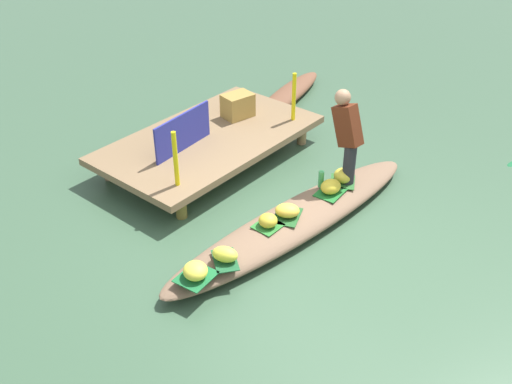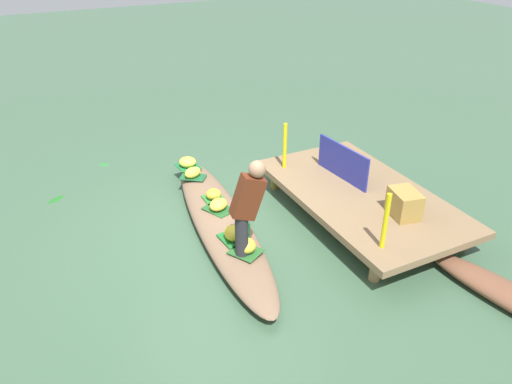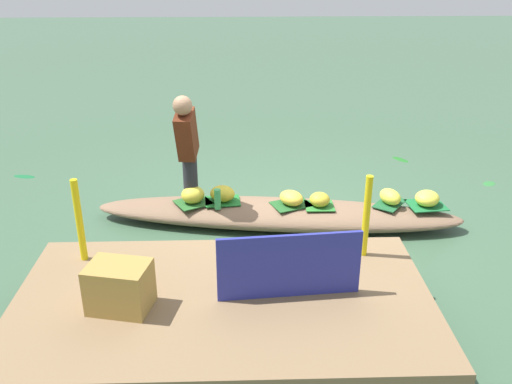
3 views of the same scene
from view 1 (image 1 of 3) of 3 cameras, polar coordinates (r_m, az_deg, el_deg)
canal_water at (r=7.28m, az=3.90°, el=-3.52°), size 40.00×40.00×0.00m
dock_platform at (r=8.53m, az=-4.52°, el=5.08°), size 3.20×1.80×0.40m
vendor_boat at (r=7.20m, az=3.94°, el=-2.72°), size 4.12×1.20×0.25m
moored_boat at (r=10.53m, az=3.09°, el=9.37°), size 2.39×0.90×0.21m
leaf_mat_0 at (r=6.87m, az=1.16°, el=-3.29°), size 0.31×0.29×0.01m
banana_bunch_0 at (r=6.83m, az=1.17°, el=-2.77°), size 0.27×0.27×0.15m
leaf_mat_1 at (r=7.04m, az=3.03°, el=-2.32°), size 0.49×0.43×0.01m
banana_bunch_1 at (r=7.00m, az=3.05°, el=-1.80°), size 0.35×0.37×0.16m
leaf_mat_2 at (r=6.21m, az=-5.84°, el=-8.15°), size 0.43×0.38×0.01m
banana_bunch_2 at (r=6.15m, az=-5.89°, el=-7.58°), size 0.37×0.38×0.16m
leaf_mat_3 at (r=7.51m, az=7.19°, el=-0.06°), size 0.41×0.33×0.01m
banana_bunch_3 at (r=7.47m, az=7.24°, el=0.52°), size 0.32×0.29×0.18m
leaf_mat_4 at (r=7.76m, az=8.37°, el=1.01°), size 0.47×0.45×0.01m
banana_bunch_4 at (r=7.71m, az=8.43°, el=1.59°), size 0.35×0.35×0.19m
leaf_mat_5 at (r=6.39m, az=-3.00°, el=-6.61°), size 0.44×0.47×0.01m
banana_bunch_5 at (r=6.34m, az=-3.02°, el=-6.04°), size 0.28×0.33×0.16m
vendor_person at (r=7.45m, az=8.83°, el=5.69°), size 0.23×0.45×1.24m
water_bottle at (r=7.57m, az=6.31°, el=1.25°), size 0.07×0.07×0.22m
market_banner at (r=8.08m, az=-7.08°, el=5.79°), size 1.09×0.13×0.52m
railing_post_west at (r=7.23m, az=-7.80°, el=3.19°), size 0.06×0.06×0.74m
railing_post_east at (r=8.82m, az=3.68°, el=9.17°), size 0.06×0.06×0.74m
produce_crate at (r=8.99m, az=-1.78°, el=8.37°), size 0.50×0.41×0.36m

